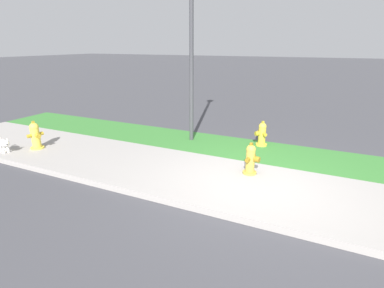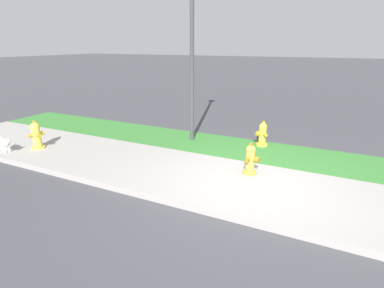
% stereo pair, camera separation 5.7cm
% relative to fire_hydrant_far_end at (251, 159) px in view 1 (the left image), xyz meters
% --- Properties ---
extents(ground_plane, '(120.00, 120.00, 0.00)m').
position_rel_fire_hydrant_far_end_xyz_m(ground_plane, '(0.21, -0.54, -0.32)').
color(ground_plane, '#424247').
extents(sidewalk_pavement, '(18.00, 2.31, 0.01)m').
position_rel_fire_hydrant_far_end_xyz_m(sidewalk_pavement, '(0.21, -0.54, -0.32)').
color(sidewalk_pavement, '#9E9993').
rests_on(sidewalk_pavement, ground).
extents(grass_verge, '(18.00, 1.70, 0.01)m').
position_rel_fire_hydrant_far_end_xyz_m(grass_verge, '(0.21, 1.47, -0.32)').
color(grass_verge, '#387A33').
rests_on(grass_verge, ground).
extents(street_curb, '(18.00, 0.16, 0.12)m').
position_rel_fire_hydrant_far_end_xyz_m(street_curb, '(0.21, -1.77, -0.26)').
color(street_curb, '#9E9993').
rests_on(street_curb, ground).
extents(fire_hydrant_far_end, '(0.34, 0.38, 0.68)m').
position_rel_fire_hydrant_far_end_xyz_m(fire_hydrant_far_end, '(0.00, 0.00, 0.00)').
color(fire_hydrant_far_end, gold).
rests_on(fire_hydrant_far_end, ground).
extents(fire_hydrant_at_driveway, '(0.34, 0.34, 0.67)m').
position_rel_fire_hydrant_far_end_xyz_m(fire_hydrant_at_driveway, '(-0.21, 1.93, -0.01)').
color(fire_hydrant_at_driveway, gold).
rests_on(fire_hydrant_at_driveway, ground).
extents(fire_hydrant_mid_block, '(0.38, 0.40, 0.73)m').
position_rel_fire_hydrant_far_end_xyz_m(fire_hydrant_mid_block, '(-5.36, -0.81, 0.03)').
color(fire_hydrant_mid_block, yellow).
rests_on(fire_hydrant_mid_block, ground).
extents(small_white_dog, '(0.48, 0.27, 0.41)m').
position_rel_fire_hydrant_far_end_xyz_m(small_white_dog, '(-5.82, -1.36, -0.09)').
color(small_white_dog, white).
rests_on(small_white_dog, ground).
extents(street_lamp, '(0.32, 0.32, 4.65)m').
position_rel_fire_hydrant_far_end_xyz_m(street_lamp, '(-2.11, 1.59, 2.75)').
color(street_lamp, '#3D3D42').
rests_on(street_lamp, ground).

